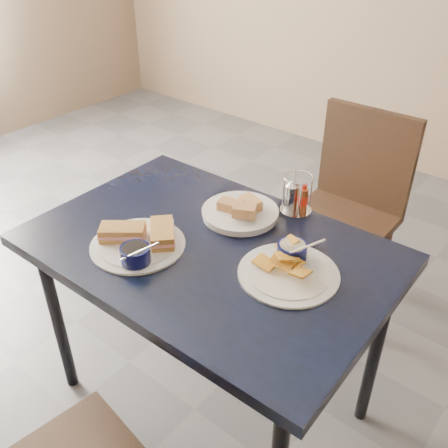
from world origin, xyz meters
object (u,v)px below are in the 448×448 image
Objects in this scene: chair_far at (352,198)px; bread_basket at (240,212)px; sandwich_plate at (140,241)px; plantain_plate at (289,265)px; dining_table at (209,263)px; condiment_caddy at (296,196)px.

chair_far is 0.77m from bread_basket.
bread_basket is (-0.08, -0.72, 0.25)m from chair_far.
sandwich_plate is 0.47m from plantain_plate.
sandwich_plate is at bearing -137.11° from dining_table.
chair_far is 0.92m from plantain_plate.
plantain_plate is 0.34m from condiment_caddy.
chair_far reaches higher than dining_table.
chair_far reaches higher than plantain_plate.
dining_table is 1.26× the size of chair_far.
bread_basket is at bearing -96.44° from chair_far.
chair_far is 6.69× the size of condiment_caddy.
plantain_plate is (0.21, -0.86, 0.25)m from chair_far.
dining_table is 0.28m from plantain_plate.
sandwich_plate is 0.55m from condiment_caddy.
chair_far is 3.10× the size of plantain_plate.
chair_far reaches higher than bread_basket.
plantain_plate reaches higher than bread_basket.
condiment_caddy is at bearing 62.67° from sandwich_plate.
condiment_caddy is at bearing 74.26° from dining_table.
dining_table is 3.66× the size of sandwich_plate.
condiment_caddy reaches higher than sandwich_plate.
dining_table is 0.23m from sandwich_plate.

